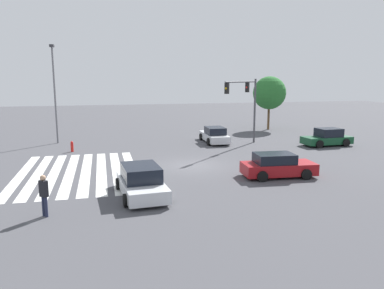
{
  "coord_description": "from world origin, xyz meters",
  "views": [
    {
      "loc": [
        23.88,
        -5.8,
        5.79
      ],
      "look_at": [
        0.0,
        0.0,
        1.44
      ],
      "focal_mm": 35.0,
      "sensor_mm": 36.0,
      "label": 1
    }
  ],
  "objects_px": {
    "car_1": "(327,138)",
    "car_3": "(277,166)",
    "car_2": "(141,182)",
    "traffic_signal_mast": "(247,98)",
    "pedestrian": "(44,193)",
    "tree_corner_b": "(269,93)",
    "street_light_pole_a": "(54,86)",
    "fire_hydrant": "(72,147)",
    "car_0": "(214,135)"
  },
  "relations": [
    {
      "from": "traffic_signal_mast",
      "to": "car_3",
      "type": "relative_size",
      "value": 1.31
    },
    {
      "from": "pedestrian",
      "to": "fire_hydrant",
      "type": "xyz_separation_m",
      "value": [
        -14.65,
        0.1,
        -0.6
      ]
    },
    {
      "from": "car_2",
      "to": "fire_hydrant",
      "type": "height_order",
      "value": "car_2"
    },
    {
      "from": "car_1",
      "to": "car_3",
      "type": "distance_m",
      "value": 12.47
    },
    {
      "from": "car_0",
      "to": "tree_corner_b",
      "type": "distance_m",
      "value": 11.7
    },
    {
      "from": "car_2",
      "to": "pedestrian",
      "type": "relative_size",
      "value": 2.6
    },
    {
      "from": "traffic_signal_mast",
      "to": "car_3",
      "type": "xyz_separation_m",
      "value": [
        10.39,
        -2.11,
        -3.5
      ]
    },
    {
      "from": "car_0",
      "to": "fire_hydrant",
      "type": "distance_m",
      "value": 12.48
    },
    {
      "from": "car_2",
      "to": "pedestrian",
      "type": "height_order",
      "value": "pedestrian"
    },
    {
      "from": "car_0",
      "to": "fire_hydrant",
      "type": "xyz_separation_m",
      "value": [
        1.57,
        -12.38,
        -0.23
      ]
    },
    {
      "from": "car_1",
      "to": "fire_hydrant",
      "type": "height_order",
      "value": "car_1"
    },
    {
      "from": "car_1",
      "to": "car_2",
      "type": "distance_m",
      "value": 20.12
    },
    {
      "from": "tree_corner_b",
      "to": "car_1",
      "type": "bearing_deg",
      "value": 2.3
    },
    {
      "from": "car_3",
      "to": "fire_hydrant",
      "type": "distance_m",
      "value": 16.59
    },
    {
      "from": "car_2",
      "to": "fire_hydrant",
      "type": "distance_m",
      "value": 13.34
    },
    {
      "from": "tree_corner_b",
      "to": "car_2",
      "type": "bearing_deg",
      "value": -38.31
    },
    {
      "from": "car_1",
      "to": "pedestrian",
      "type": "xyz_separation_m",
      "value": [
        12.31,
        -21.56,
        0.34
      ]
    },
    {
      "from": "street_light_pole_a",
      "to": "fire_hydrant",
      "type": "bearing_deg",
      "value": 18.78
    },
    {
      "from": "traffic_signal_mast",
      "to": "tree_corner_b",
      "type": "relative_size",
      "value": 0.95
    },
    {
      "from": "car_1",
      "to": "car_0",
      "type": "bearing_deg",
      "value": -26.31
    },
    {
      "from": "pedestrian",
      "to": "car_2",
      "type": "bearing_deg",
      "value": -18.04
    },
    {
      "from": "fire_hydrant",
      "to": "pedestrian",
      "type": "bearing_deg",
      "value": -0.4
    },
    {
      "from": "traffic_signal_mast",
      "to": "pedestrian",
      "type": "bearing_deg",
      "value": -1.17
    },
    {
      "from": "street_light_pole_a",
      "to": "fire_hydrant",
      "type": "height_order",
      "value": "street_light_pole_a"
    },
    {
      "from": "car_0",
      "to": "car_2",
      "type": "height_order",
      "value": "car_2"
    },
    {
      "from": "car_1",
      "to": "street_light_pole_a",
      "type": "bearing_deg",
      "value": -19.75
    },
    {
      "from": "car_0",
      "to": "car_3",
      "type": "relative_size",
      "value": 1.08
    },
    {
      "from": "car_0",
      "to": "pedestrian",
      "type": "height_order",
      "value": "pedestrian"
    },
    {
      "from": "car_3",
      "to": "traffic_signal_mast",
      "type": "bearing_deg",
      "value": 82.55
    },
    {
      "from": "street_light_pole_a",
      "to": "tree_corner_b",
      "type": "height_order",
      "value": "street_light_pole_a"
    },
    {
      "from": "car_2",
      "to": "pedestrian",
      "type": "xyz_separation_m",
      "value": [
        1.99,
        -4.29,
        0.32
      ]
    },
    {
      "from": "car_2",
      "to": "car_3",
      "type": "relative_size",
      "value": 1.08
    },
    {
      "from": "street_light_pole_a",
      "to": "fire_hydrant",
      "type": "xyz_separation_m",
      "value": [
        4.59,
        1.56,
        -4.73
      ]
    },
    {
      "from": "traffic_signal_mast",
      "to": "tree_corner_b",
      "type": "xyz_separation_m",
      "value": [
        -9.21,
        6.46,
        0.0
      ]
    },
    {
      "from": "street_light_pole_a",
      "to": "fire_hydrant",
      "type": "relative_size",
      "value": 10.11
    },
    {
      "from": "traffic_signal_mast",
      "to": "car_2",
      "type": "height_order",
      "value": "traffic_signal_mast"
    },
    {
      "from": "fire_hydrant",
      "to": "car_0",
      "type": "bearing_deg",
      "value": 97.24
    },
    {
      "from": "car_1",
      "to": "fire_hydrant",
      "type": "relative_size",
      "value": 5.07
    },
    {
      "from": "street_light_pole_a",
      "to": "tree_corner_b",
      "type": "bearing_deg",
      "value": 100.15
    },
    {
      "from": "tree_corner_b",
      "to": "traffic_signal_mast",
      "type": "bearing_deg",
      "value": -35.03
    },
    {
      "from": "traffic_signal_mast",
      "to": "pedestrian",
      "type": "distance_m",
      "value": 20.56
    },
    {
      "from": "pedestrian",
      "to": "street_light_pole_a",
      "type": "height_order",
      "value": "street_light_pole_a"
    },
    {
      "from": "tree_corner_b",
      "to": "fire_hydrant",
      "type": "relative_size",
      "value": 7.03
    },
    {
      "from": "tree_corner_b",
      "to": "fire_hydrant",
      "type": "height_order",
      "value": "tree_corner_b"
    },
    {
      "from": "traffic_signal_mast",
      "to": "car_2",
      "type": "xyz_separation_m",
      "value": [
        12.08,
        -10.37,
        -3.46
      ]
    },
    {
      "from": "street_light_pole_a",
      "to": "fire_hydrant",
      "type": "distance_m",
      "value": 6.77
    },
    {
      "from": "car_1",
      "to": "fire_hydrant",
      "type": "distance_m",
      "value": 21.59
    },
    {
      "from": "car_1",
      "to": "tree_corner_b",
      "type": "bearing_deg",
      "value": -90.69
    },
    {
      "from": "car_1",
      "to": "car_3",
      "type": "relative_size",
      "value": 0.99
    },
    {
      "from": "traffic_signal_mast",
      "to": "street_light_pole_a",
      "type": "relative_size",
      "value": 0.66
    }
  ]
}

